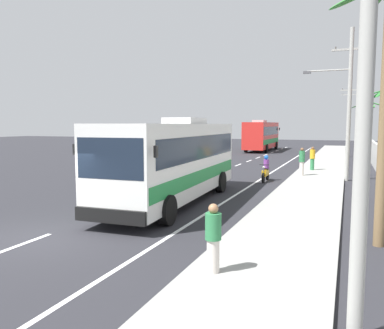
# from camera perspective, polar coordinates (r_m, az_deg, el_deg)

# --- Properties ---
(ground_plane) EXTENTS (160.00, 160.00, 0.00)m
(ground_plane) POSITION_cam_1_polar(r_m,az_deg,el_deg) (12.73, -21.50, -10.00)
(ground_plane) COLOR #28282D
(sidewalk_kerb) EXTENTS (3.20, 90.00, 0.14)m
(sidewalk_kerb) POSITION_cam_1_polar(r_m,az_deg,el_deg) (19.21, 16.52, -4.32)
(sidewalk_kerb) COLOR #999993
(sidewalk_kerb) RESTS_ON ground
(lane_markings) EXTENTS (3.72, 71.97, 0.01)m
(lane_markings) POSITION_cam_1_polar(r_m,az_deg,el_deg) (24.89, 7.03, -1.98)
(lane_markings) COLOR white
(lane_markings) RESTS_ON ground
(coach_bus_foreground) EXTENTS (3.26, 10.78, 3.71)m
(coach_bus_foreground) POSITION_cam_1_polar(r_m,az_deg,el_deg) (16.84, -2.55, 0.89)
(coach_bus_foreground) COLOR silver
(coach_bus_foreground) RESTS_ON ground
(coach_bus_far_lane) EXTENTS (3.05, 11.10, 3.95)m
(coach_bus_far_lane) POSITION_cam_1_polar(r_m,az_deg,el_deg) (51.01, 10.19, 4.30)
(coach_bus_far_lane) COLOR red
(coach_bus_far_lane) RESTS_ON ground
(motorcycle_beside_bus) EXTENTS (0.56, 1.96, 1.55)m
(motorcycle_beside_bus) POSITION_cam_1_polar(r_m,az_deg,el_deg) (23.71, 10.79, -0.89)
(motorcycle_beside_bus) COLOR black
(motorcycle_beside_bus) RESTS_ON ground
(pedestrian_near_kerb) EXTENTS (0.36, 0.36, 1.68)m
(pedestrian_near_kerb) POSITION_cam_1_polar(r_m,az_deg,el_deg) (29.14, 17.29, 0.95)
(pedestrian_near_kerb) COLOR #2D7A47
(pedestrian_near_kerb) RESTS_ON sidewalk_kerb
(pedestrian_midwalk) EXTENTS (0.36, 0.36, 1.78)m
(pedestrian_midwalk) POSITION_cam_1_polar(r_m,az_deg,el_deg) (25.81, 15.86, 0.51)
(pedestrian_midwalk) COLOR beige
(pedestrian_midwalk) RESTS_ON sidewalk_kerb
(pedestrian_far_walk) EXTENTS (0.36, 0.36, 1.54)m
(pedestrian_far_walk) POSITION_cam_1_polar(r_m,az_deg,el_deg) (8.67, 3.14, -10.59)
(pedestrian_far_walk) COLOR beige
(pedestrian_far_walk) RESTS_ON sidewalk_kerb
(utility_pole_mid) EXTENTS (3.80, 0.24, 9.05)m
(utility_pole_mid) POSITION_cam_1_polar(r_m,az_deg,el_deg) (25.09, 21.91, 8.76)
(utility_pole_mid) COLOR #9E9E99
(utility_pole_mid) RESTS_ON ground
(utility_pole_far) EXTENTS (2.03, 0.24, 8.31)m
(utility_pole_far) POSITION_cam_1_polar(r_m,az_deg,el_deg) (43.82, 22.20, 6.69)
(utility_pole_far) COLOR #9E9E99
(utility_pole_far) RESTS_ON ground
(utility_pole_distant) EXTENTS (2.44, 0.24, 8.89)m
(utility_pole_distant) POSITION_cam_1_polar(r_m,az_deg,el_deg) (62.58, 22.09, 6.64)
(utility_pole_distant) COLOR #9E9E99
(utility_pole_distant) RESTS_ON ground
(palm_nearest) EXTENTS (2.79, 2.64, 6.41)m
(palm_nearest) POSITION_cam_1_polar(r_m,az_deg,el_deg) (35.69, 26.23, 7.49)
(palm_nearest) COLOR brown
(palm_nearest) RESTS_ON ground
(palm_second) EXTENTS (3.49, 3.37, 6.03)m
(palm_second) POSITION_cam_1_polar(r_m,az_deg,el_deg) (44.73, 24.39, 6.51)
(palm_second) COLOR brown
(palm_second) RESTS_ON ground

